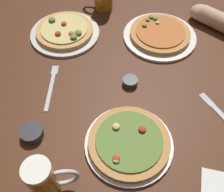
# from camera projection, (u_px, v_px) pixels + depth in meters

# --- Properties ---
(ground_plane) EXTENTS (2.40, 2.40, 0.03)m
(ground_plane) POSITION_uv_depth(u_px,v_px,m) (112.00, 102.00, 0.95)
(ground_plane) COLOR #4C2816
(pizza_plate_near) EXTENTS (0.28, 0.28, 0.05)m
(pizza_plate_near) POSITION_uv_depth(u_px,v_px,m) (129.00, 143.00, 0.82)
(pizza_plate_near) COLOR silver
(pizza_plate_near) RESTS_ON ground_plane
(pizza_plate_far) EXTENTS (0.31, 0.31, 0.05)m
(pizza_plate_far) POSITION_uv_depth(u_px,v_px,m) (160.00, 34.00, 1.12)
(pizza_plate_far) COLOR silver
(pizza_plate_far) RESTS_ON ground_plane
(pizza_plate_side) EXTENTS (0.30, 0.30, 0.05)m
(pizza_plate_side) POSITION_uv_depth(u_px,v_px,m) (65.00, 32.00, 1.13)
(pizza_plate_side) COLOR silver
(pizza_plate_side) RESTS_ON ground_plane
(beer_mug_amber) EXTENTS (0.11, 0.11, 0.16)m
(beer_mug_amber) POSITION_uv_depth(u_px,v_px,m) (45.00, 180.00, 0.68)
(beer_mug_amber) COLOR #B27A23
(beer_mug_amber) RESTS_ON ground_plane
(ramekin_sauce) EXTENTS (0.07, 0.07, 0.03)m
(ramekin_sauce) POSITION_uv_depth(u_px,v_px,m) (32.00, 133.00, 0.84)
(ramekin_sauce) COLOR #333338
(ramekin_sauce) RESTS_ON ground_plane
(ramekin_butter) EXTENTS (0.06, 0.06, 0.03)m
(ramekin_butter) POSITION_uv_depth(u_px,v_px,m) (130.00, 82.00, 0.97)
(ramekin_butter) COLOR #333338
(ramekin_butter) RESTS_ON ground_plane
(fork_left) EXTENTS (0.12, 0.20, 0.01)m
(fork_left) POSITION_uv_depth(u_px,v_px,m) (51.00, 86.00, 0.97)
(fork_left) COLOR silver
(fork_left) RESTS_ON ground_plane
(knife_spare) EXTENTS (0.19, 0.12, 0.01)m
(knife_spare) POSITION_uv_depth(u_px,v_px,m) (222.00, 114.00, 0.90)
(knife_spare) COLOR silver
(knife_spare) RESTS_ON ground_plane
(diner_arm) EXTENTS (0.30, 0.13, 0.08)m
(diner_arm) POSITION_uv_depth(u_px,v_px,m) (219.00, 21.00, 1.14)
(diner_arm) COLOR tan
(diner_arm) RESTS_ON ground_plane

